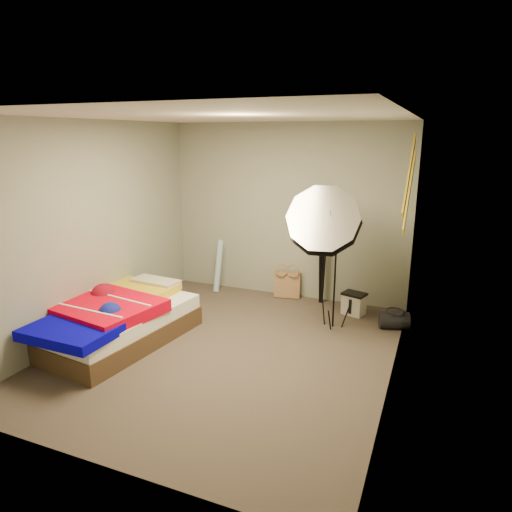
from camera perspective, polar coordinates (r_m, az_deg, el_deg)
The scene contains 15 objects.
floor at distance 5.20m, azimuth -3.60°, elevation -11.66°, with size 4.00×4.00×0.00m, color #4A3F37.
ceiling at distance 4.66m, azimuth -4.13°, elevation 17.05°, with size 4.00×4.00×0.00m, color silver.
wall_back at distance 6.59m, azimuth 3.83°, elevation 5.51°, with size 3.50×3.50×0.00m, color gray.
wall_front at distance 3.18m, azimuth -19.95°, elevation -5.77°, with size 3.50×3.50×0.00m, color gray.
wall_left at distance 5.75m, azimuth -19.75°, elevation 3.27°, with size 4.00×4.00×0.00m, color gray.
wall_right at distance 4.32m, azimuth 17.50°, elevation -0.19°, with size 4.00×4.00×0.00m, color gray.
tote_bag at distance 6.74m, azimuth 3.95°, elevation -3.60°, with size 0.38×0.11×0.38m, color #A57B54.
wrapping_roll at distance 6.95m, azimuth -4.72°, elevation -1.25°, with size 0.09×0.09×0.79m, color #5396C9.
camera_case at distance 6.24m, azimuth 12.12°, elevation -5.94°, with size 0.28×0.20×0.28m, color beige.
duffel_bag at distance 5.93m, azimuth 16.87°, elevation -7.70°, with size 0.21×0.21×0.35m, color black.
wall_stripe_upper at distance 4.80m, azimuth 18.59°, elevation 9.68°, with size 0.02×1.10×0.10m, color gold.
wall_stripe_lower at distance 5.07m, azimuth 18.62°, elevation 7.64°, with size 0.02×1.10×0.10m, color gold.
bed at distance 5.58m, azimuth -17.49°, elevation -7.48°, with size 1.45×2.00×0.52m.
photo_umbrella at distance 5.37m, azimuth 8.44°, elevation 4.17°, with size 1.05×0.72×1.86m.
camera_tripod at distance 6.42m, azimuth 8.33°, elevation 0.30°, with size 0.09×0.09×1.26m.
Camera 1 is at (2.06, -4.17, 2.32)m, focal length 32.00 mm.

